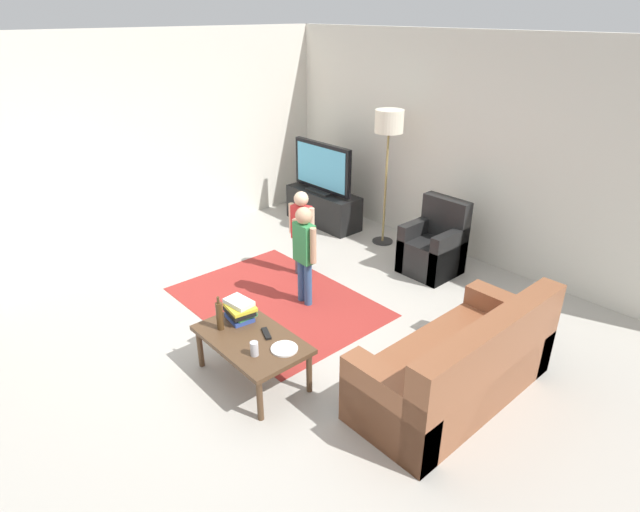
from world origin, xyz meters
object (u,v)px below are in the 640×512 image
at_px(bottle, 220,316).
at_px(child_near_tv, 302,226).
at_px(book_stack, 240,310).
at_px(child_center, 304,247).
at_px(soda_can, 254,349).
at_px(tv_remote, 266,333).
at_px(floor_lamp, 389,129).
at_px(coffee_table, 252,342).
at_px(tv_stand, 323,208).
at_px(tv, 322,168).
at_px(plate, 284,349).
at_px(armchair, 435,248).
at_px(couch, 462,369).

bearing_deg(bottle, child_near_tv, 118.91).
bearing_deg(book_stack, child_center, 109.89).
bearing_deg(soda_can, tv_remote, 125.31).
distance_m(floor_lamp, coffee_table, 3.45).
distance_m(tv_stand, bottle, 3.59).
bearing_deg(tv, plate, -46.62).
relative_size(tv, coffee_table, 1.10).
distance_m(tv_stand, child_center, 2.35).
bearing_deg(armchair, plate, -78.73).
bearing_deg(book_stack, couch, 31.84).
bearing_deg(book_stack, tv_remote, 4.48).
xyz_separation_m(child_center, tv_remote, (0.73, -1.04, -0.23)).
bearing_deg(plate, child_center, 133.41).
distance_m(tv, bottle, 3.57).
height_order(child_near_tv, bottle, child_near_tv).
bearing_deg(book_stack, tv_stand, 125.44).
bearing_deg(bottle, soda_can, 0.00).
height_order(tv_stand, coffee_table, tv_stand).
bearing_deg(tv_stand, tv, -90.00).
xyz_separation_m(couch, child_near_tv, (-2.55, 0.46, 0.34)).
bearing_deg(soda_can, plate, 65.50).
relative_size(tv, soda_can, 9.17).
relative_size(child_near_tv, bottle, 3.33).
xyz_separation_m(coffee_table, soda_can, (0.22, -0.12, 0.11)).
xyz_separation_m(armchair, floor_lamp, (-0.99, 0.19, 1.25)).
bearing_deg(soda_can, coffee_table, 151.39).
distance_m(floor_lamp, child_center, 2.11).
xyz_separation_m(book_stack, bottle, (0.02, -0.21, 0.04)).
xyz_separation_m(tv, armchair, (2.04, -0.02, -0.55)).
relative_size(armchair, coffee_table, 0.90).
relative_size(book_stack, soda_can, 2.49).
height_order(tv_stand, bottle, bottle).
bearing_deg(coffee_table, tv, 128.62).
relative_size(armchair, tv_remote, 5.29).
distance_m(book_stack, bottle, 0.22).
height_order(tv_stand, child_center, child_center).
xyz_separation_m(tv_stand, child_near_tv, (1.05, -1.29, 0.38)).
distance_m(bottle, soda_can, 0.51).
bearing_deg(child_center, couch, -1.53).
distance_m(child_near_tv, coffee_table, 2.00).
xyz_separation_m(soda_can, plate, (0.10, 0.22, -0.05)).
xyz_separation_m(couch, bottle, (-1.62, -1.23, 0.26)).
bearing_deg(couch, child_near_tv, 169.83).
relative_size(child_near_tv, soda_can, 8.71).
bearing_deg(couch, tv, 154.39).
distance_m(child_center, tv_remote, 1.30).
bearing_deg(child_near_tv, floor_lamp, 90.10).
height_order(couch, soda_can, couch).
bearing_deg(soda_can, book_stack, 157.65).
bearing_deg(child_center, armchair, 74.36).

